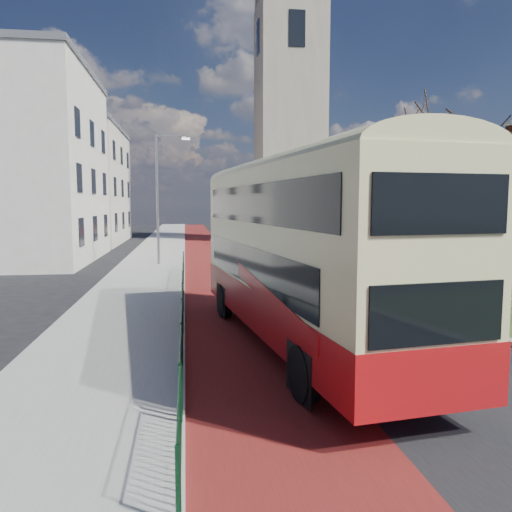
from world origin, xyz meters
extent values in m
plane|color=black|center=(0.00, 0.00, 0.00)|extent=(160.00, 160.00, 0.00)
cube|color=black|center=(1.50, 20.00, 0.01)|extent=(9.00, 120.00, 0.01)
cube|color=#591414|center=(-1.20, 20.00, 0.01)|extent=(3.40, 120.00, 0.01)
cube|color=gray|center=(-5.00, 20.00, 0.06)|extent=(4.00, 120.00, 0.12)
cube|color=#999993|center=(-3.00, 20.00, 0.07)|extent=(0.25, 120.00, 0.13)
cube|color=#999993|center=(6.10, 22.00, 0.07)|extent=(0.25, 80.00, 0.13)
cylinder|color=#0C351B|center=(-2.95, 4.00, 1.10)|extent=(0.04, 24.00, 0.04)
cylinder|color=#0C351B|center=(-2.95, 4.00, 0.15)|extent=(0.04, 24.00, 0.04)
cube|color=gray|center=(8.00, 38.00, 12.00)|extent=(6.50, 6.50, 24.00)
cube|color=gray|center=(16.50, 38.00, 4.50)|extent=(9.00, 18.00, 9.00)
pyramid|color=#565960|center=(16.50, 38.00, 12.60)|extent=(9.00, 18.00, 3.60)
cube|color=beige|center=(-14.00, 22.00, 6.25)|extent=(10.00, 14.00, 12.50)
cube|color=#565960|center=(-14.00, 22.00, 12.75)|extent=(10.30, 14.30, 0.50)
cube|color=beige|center=(-14.00, 38.00, 5.50)|extent=(10.00, 16.00, 11.00)
cube|color=#565960|center=(-14.00, 38.00, 11.25)|extent=(10.30, 16.30, 0.50)
cylinder|color=gray|center=(-4.50, 18.00, 4.12)|extent=(0.16, 0.16, 8.00)
cylinder|color=gray|center=(-3.60, 18.00, 8.02)|extent=(1.80, 0.10, 0.10)
cube|color=silver|center=(-2.70, 18.00, 7.87)|extent=(0.50, 0.18, 0.12)
cube|color=#9F0E11|center=(0.25, -0.59, 1.11)|extent=(4.29, 12.22, 1.09)
cube|color=beige|center=(0.25, -0.59, 3.23)|extent=(4.25, 12.16, 3.15)
cube|color=black|center=(-1.15, -0.44, 2.25)|extent=(1.32, 9.74, 1.03)
cube|color=black|center=(1.57, -0.09, 2.25)|extent=(1.32, 9.74, 1.03)
cube|color=black|center=(-1.10, -0.76, 3.88)|extent=(1.44, 10.69, 0.98)
cube|color=black|center=(1.61, -0.41, 3.88)|extent=(1.44, 10.69, 0.98)
cube|color=black|center=(-0.51, 5.32, 2.25)|extent=(2.43, 0.39, 1.14)
cube|color=black|center=(-0.51, 5.32, 3.88)|extent=(2.43, 0.39, 0.98)
cube|color=orange|center=(-0.51, 5.32, 4.50)|extent=(1.94, 0.35, 0.33)
cylinder|color=black|center=(-1.53, 3.28, 0.57)|extent=(0.47, 1.16, 1.13)
cylinder|color=black|center=(0.99, 3.61, 0.57)|extent=(0.47, 1.16, 1.13)
cylinder|color=black|center=(-0.54, -4.31, 0.57)|extent=(0.47, 1.16, 1.13)
cylinder|color=black|center=(1.97, -3.98, 0.57)|extent=(0.47, 1.16, 1.13)
cylinder|color=black|center=(12.34, 10.10, 2.02)|extent=(0.47, 0.47, 3.96)
cylinder|color=#2E2117|center=(19.54, 22.91, 1.74)|extent=(0.65, 0.65, 3.40)
camera|label=1|loc=(-2.83, -13.59, 3.89)|focal=35.00mm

